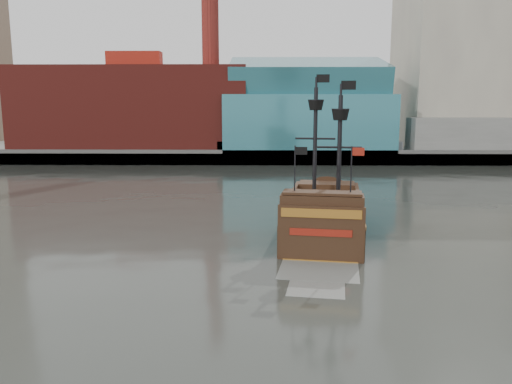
{
  "coord_description": "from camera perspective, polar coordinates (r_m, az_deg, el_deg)",
  "views": [
    {
      "loc": [
        1.96,
        -23.04,
        9.94
      ],
      "look_at": [
        1.47,
        11.58,
        4.0
      ],
      "focal_mm": 35.0,
      "sensor_mm": 36.0,
      "label": 1
    }
  ],
  "objects": [
    {
      "name": "pirate_ship",
      "position": [
        39.24,
        7.78,
        -3.21
      ],
      "size": [
        7.95,
        18.43,
        13.34
      ],
      "rotation": [
        0.0,
        0.0,
        -0.15
      ],
      "color": "black",
      "rests_on": "ground"
    },
    {
      "name": "skyline",
      "position": [
        108.64,
        2.64,
        17.45
      ],
      "size": [
        149.0,
        45.0,
        62.0
      ],
      "color": "#7B6049",
      "rests_on": "promenade_far"
    },
    {
      "name": "promenade_far",
      "position": [
        115.4,
        -0.16,
        5.29
      ],
      "size": [
        220.0,
        60.0,
        2.0
      ],
      "primitive_type": "cube",
      "color": "slate",
      "rests_on": "ground"
    },
    {
      "name": "ground",
      "position": [
        25.17,
        -3.83,
        -13.55
      ],
      "size": [
        400.0,
        400.0,
        0.0
      ],
      "primitive_type": "plane",
      "color": "#252722",
      "rests_on": "ground"
    },
    {
      "name": "seawall",
      "position": [
        86.0,
        -0.5,
        3.97
      ],
      "size": [
        220.0,
        1.0,
        2.6
      ],
      "primitive_type": "cube",
      "color": "#4C4C49",
      "rests_on": "ground"
    }
  ]
}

